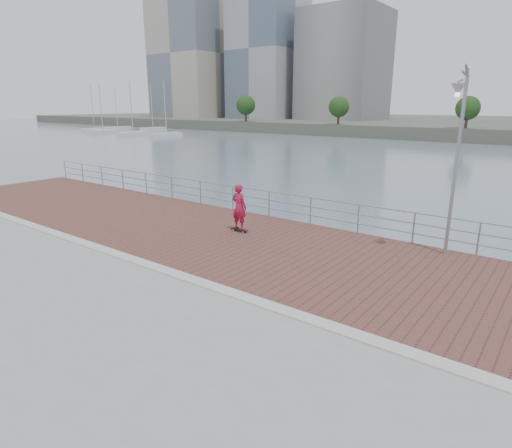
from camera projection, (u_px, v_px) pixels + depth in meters
The scene contains 9 objects.
water at pixel (213, 353), 11.94m from camera, with size 400.00×400.00×0.00m, color slate.
seawall at pixel (26, 427), 7.83m from camera, with size 40.00×24.00×2.00m, color gray.
brick_lane at pixel (285, 251), 14.15m from camera, with size 40.00×6.80×0.02m, color brown.
curb at pixel (211, 286), 11.39m from camera, with size 40.00×0.40×0.06m, color #B7B5AD.
guardrail at pixel (334, 211), 16.58m from camera, with size 39.06×0.06×1.13m.
street_lamp at pixel (457, 131), 12.50m from camera, with size 0.40×1.17×5.54m.
skateboard at pixel (239, 230), 16.29m from camera, with size 0.73×0.19×0.08m.
skateboarder at pixel (239, 207), 16.05m from camera, with size 0.64×0.42×1.74m, color #AB1638.
marina at pixel (127, 130), 103.84m from camera, with size 31.55×21.64×11.23m.
Camera 1 is at (7.31, -7.65, 4.71)m, focal length 30.00 mm.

